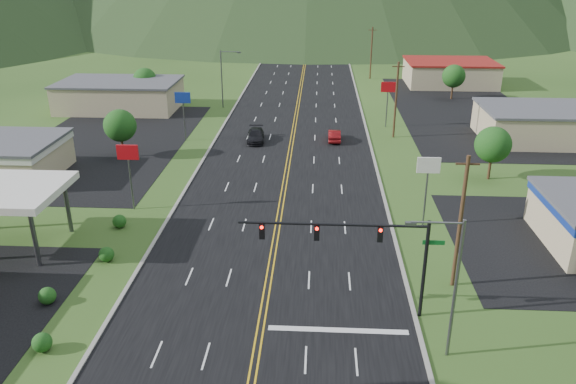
# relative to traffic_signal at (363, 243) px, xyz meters

# --- Properties ---
(traffic_signal) EXTENTS (13.10, 0.43, 7.00)m
(traffic_signal) POSITION_rel_traffic_signal_xyz_m (0.00, 0.00, 0.00)
(traffic_signal) COLOR black
(traffic_signal) RESTS_ON ground
(streetlight_east) EXTENTS (3.28, 0.25, 9.00)m
(streetlight_east) POSITION_rel_traffic_signal_xyz_m (4.70, -4.00, -0.15)
(streetlight_east) COLOR #59595E
(streetlight_east) RESTS_ON ground
(streetlight_west) EXTENTS (3.28, 0.25, 9.00)m
(streetlight_west) POSITION_rel_traffic_signal_xyz_m (-18.16, 56.00, -0.15)
(streetlight_west) COLOR #59595E
(streetlight_west) RESTS_ON ground
(building_west_far) EXTENTS (18.40, 11.40, 4.50)m
(building_west_far) POSITION_rel_traffic_signal_xyz_m (-34.48, 54.00, -3.07)
(building_west_far) COLOR tan
(building_west_far) RESTS_ON ground
(building_east_mid) EXTENTS (14.40, 11.40, 4.30)m
(building_east_mid) POSITION_rel_traffic_signal_xyz_m (25.52, 41.00, -3.17)
(building_east_mid) COLOR tan
(building_east_mid) RESTS_ON ground
(building_east_far) EXTENTS (16.40, 12.40, 4.50)m
(building_east_far) POSITION_rel_traffic_signal_xyz_m (21.52, 76.00, -3.07)
(building_east_far) COLOR tan
(building_east_far) RESTS_ON ground
(pole_sign_west_a) EXTENTS (2.00, 0.18, 6.40)m
(pole_sign_west_a) POSITION_rel_traffic_signal_xyz_m (-20.48, 16.00, -0.28)
(pole_sign_west_a) COLOR #59595E
(pole_sign_west_a) RESTS_ON ground
(pole_sign_west_b) EXTENTS (2.00, 0.18, 6.40)m
(pole_sign_west_b) POSITION_rel_traffic_signal_xyz_m (-20.48, 38.00, -0.28)
(pole_sign_west_b) COLOR #59595E
(pole_sign_west_b) RESTS_ON ground
(pole_sign_east_a) EXTENTS (2.00, 0.18, 6.40)m
(pole_sign_east_a) POSITION_rel_traffic_signal_xyz_m (6.52, 14.00, -0.28)
(pole_sign_east_a) COLOR #59595E
(pole_sign_east_a) RESTS_ON ground
(pole_sign_east_b) EXTENTS (2.00, 0.18, 6.40)m
(pole_sign_east_b) POSITION_rel_traffic_signal_xyz_m (6.52, 46.00, -0.28)
(pole_sign_east_b) COLOR #59595E
(pole_sign_east_b) RESTS_ON ground
(tree_west_a) EXTENTS (3.84, 3.84, 5.82)m
(tree_west_a) POSITION_rel_traffic_signal_xyz_m (-26.48, 31.00, -1.44)
(tree_west_a) COLOR #382314
(tree_west_a) RESTS_ON ground
(tree_west_b) EXTENTS (3.84, 3.84, 5.82)m
(tree_west_b) POSITION_rel_traffic_signal_xyz_m (-31.48, 58.00, -1.44)
(tree_west_b) COLOR #382314
(tree_west_b) RESTS_ON ground
(tree_east_a) EXTENTS (3.84, 3.84, 5.82)m
(tree_east_a) POSITION_rel_traffic_signal_xyz_m (15.52, 26.00, -1.44)
(tree_east_a) COLOR #382314
(tree_east_a) RESTS_ON ground
(tree_east_b) EXTENTS (3.84, 3.84, 5.82)m
(tree_east_b) POSITION_rel_traffic_signal_xyz_m (19.52, 64.00, -1.44)
(tree_east_b) COLOR #382314
(tree_east_b) RESTS_ON ground
(utility_pole_a) EXTENTS (1.60, 0.28, 10.00)m
(utility_pole_a) POSITION_rel_traffic_signal_xyz_m (7.02, 4.00, -0.20)
(utility_pole_a) COLOR #382314
(utility_pole_a) RESTS_ON ground
(utility_pole_b) EXTENTS (1.60, 0.28, 10.00)m
(utility_pole_b) POSITION_rel_traffic_signal_xyz_m (7.02, 41.00, -0.20)
(utility_pole_b) COLOR #382314
(utility_pole_b) RESTS_ON ground
(utility_pole_c) EXTENTS (1.60, 0.28, 10.00)m
(utility_pole_c) POSITION_rel_traffic_signal_xyz_m (7.02, 81.00, -0.20)
(utility_pole_c) COLOR #382314
(utility_pole_c) RESTS_ON ground
(utility_pole_d) EXTENTS (1.60, 0.28, 10.00)m
(utility_pole_d) POSITION_rel_traffic_signal_xyz_m (7.02, 121.00, -0.20)
(utility_pole_d) COLOR #382314
(utility_pole_d) RESTS_ON ground
(car_dark_mid) EXTENTS (2.59, 5.48, 1.54)m
(car_dark_mid) POSITION_rel_traffic_signal_xyz_m (-11.19, 38.02, -4.56)
(car_dark_mid) COLOR black
(car_dark_mid) RESTS_ON ground
(car_red_far) EXTENTS (1.56, 4.47, 1.47)m
(car_red_far) POSITION_rel_traffic_signal_xyz_m (-0.93, 38.87, -4.59)
(car_red_far) COLOR maroon
(car_red_far) RESTS_ON ground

